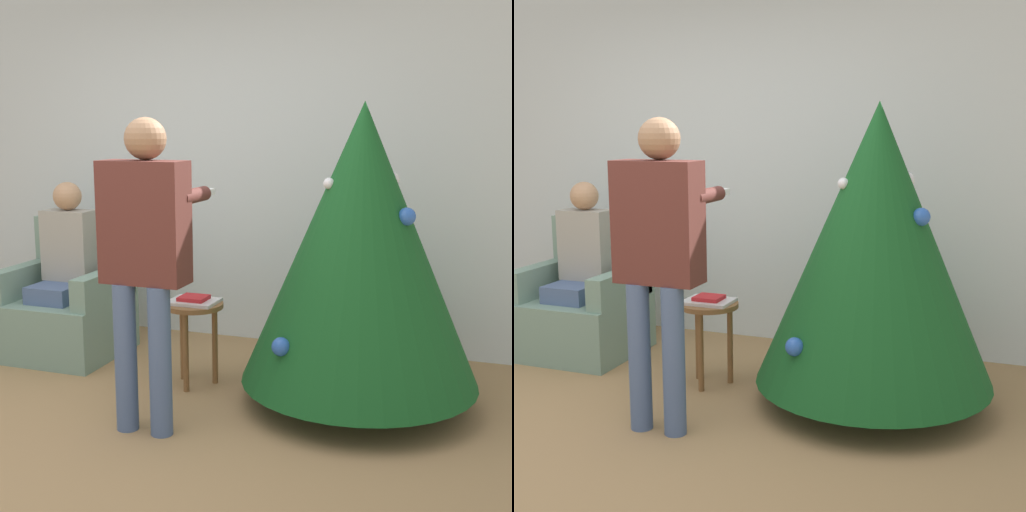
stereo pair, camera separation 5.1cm
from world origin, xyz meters
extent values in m
plane|color=#99754C|center=(0.00, 0.00, 0.00)|extent=(14.00, 14.00, 0.00)
cube|color=silver|center=(0.00, 2.23, 1.35)|extent=(8.00, 0.06, 2.70)
cylinder|color=brown|center=(1.23, 1.18, 0.07)|extent=(0.10, 0.10, 0.15)
cone|color=#144C1E|center=(1.23, 1.18, 0.95)|extent=(1.37, 1.37, 1.61)
sphere|color=#2856B2|center=(0.90, 0.71, 0.46)|extent=(0.10, 0.10, 0.10)
sphere|color=white|center=(1.36, 1.34, 1.32)|extent=(0.10, 0.10, 0.10)
sphere|color=white|center=(1.06, 1.07, 1.31)|extent=(0.06, 0.06, 0.06)
sphere|color=#2856B2|center=(1.49, 1.08, 1.14)|extent=(0.10, 0.10, 0.10)
cube|color=gray|center=(-0.93, 1.40, 0.20)|extent=(0.78, 0.74, 0.41)
cube|color=gray|center=(-0.93, 1.70, 0.68)|extent=(0.78, 0.14, 0.54)
cube|color=gray|center=(-1.26, 1.40, 0.52)|extent=(0.12, 0.67, 0.22)
cube|color=gray|center=(-0.60, 1.40, 0.52)|extent=(0.12, 0.67, 0.22)
cylinder|color=#475B84|center=(-1.03, 1.20, 0.20)|extent=(0.11, 0.11, 0.41)
cylinder|color=#475B84|center=(-0.83, 1.20, 0.20)|extent=(0.11, 0.11, 0.41)
cube|color=#475B84|center=(-0.93, 1.35, 0.47)|extent=(0.32, 0.40, 0.12)
cube|color=gray|center=(-0.93, 1.50, 0.78)|extent=(0.36, 0.20, 0.50)
sphere|color=tan|center=(-0.93, 1.50, 1.13)|extent=(0.20, 0.20, 0.20)
cylinder|color=#475B84|center=(0.13, 0.41, 0.40)|extent=(0.12, 0.12, 0.81)
cylinder|color=#475B84|center=(0.33, 0.41, 0.40)|extent=(0.12, 0.12, 0.81)
cube|color=#562823|center=(0.23, 0.47, 1.13)|extent=(0.46, 0.20, 0.64)
sphere|color=#936B4C|center=(0.23, 0.51, 1.56)|extent=(0.22, 0.22, 0.22)
cylinder|color=#562823|center=(0.04, 0.66, 1.26)|extent=(0.08, 0.30, 0.08)
cylinder|color=#562823|center=(0.42, 0.66, 1.26)|extent=(0.08, 0.30, 0.08)
cube|color=white|center=(0.42, 0.85, 1.26)|extent=(0.04, 0.14, 0.04)
cylinder|color=brown|center=(0.20, 1.15, 0.52)|extent=(0.37, 0.37, 0.03)
cylinder|color=brown|center=(0.20, 1.02, 0.25)|extent=(0.04, 0.04, 0.50)
cylinder|color=brown|center=(0.31, 1.21, 0.25)|extent=(0.04, 0.04, 0.50)
cylinder|color=brown|center=(0.08, 1.21, 0.25)|extent=(0.04, 0.04, 0.50)
cube|color=silver|center=(0.20, 1.15, 0.54)|extent=(0.30, 0.23, 0.02)
cube|color=#B21E23|center=(0.20, 1.15, 0.56)|extent=(0.17, 0.15, 0.02)
camera|label=1|loc=(2.00, -2.79, 1.63)|focal=50.00mm
camera|label=2|loc=(2.05, -2.77, 1.63)|focal=50.00mm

